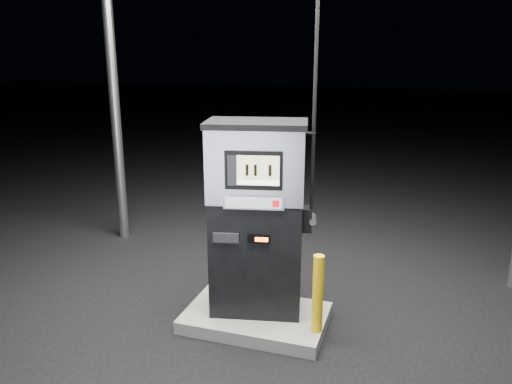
% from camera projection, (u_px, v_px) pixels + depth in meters
% --- Properties ---
extents(ground, '(80.00, 80.00, 0.00)m').
position_uv_depth(ground, '(256.00, 324.00, 5.77)').
color(ground, black).
rests_on(ground, ground).
extents(pump_island, '(1.60, 1.00, 0.15)m').
position_uv_depth(pump_island, '(256.00, 318.00, 5.75)').
color(pump_island, slate).
rests_on(pump_island, ground).
extents(fuel_dispenser, '(1.26, 0.86, 4.53)m').
position_uv_depth(fuel_dispenser, '(257.00, 217.00, 5.52)').
color(fuel_dispenser, black).
rests_on(fuel_dispenser, pump_island).
extents(bollard_left, '(0.15, 0.15, 0.89)m').
position_uv_depth(bollard_left, '(213.00, 266.00, 5.90)').
color(bollard_left, yellow).
rests_on(bollard_left, pump_island).
extents(bollard_right, '(0.14, 0.14, 0.87)m').
position_uv_depth(bollard_right, '(318.00, 294.00, 5.23)').
color(bollard_right, yellow).
rests_on(bollard_right, pump_island).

